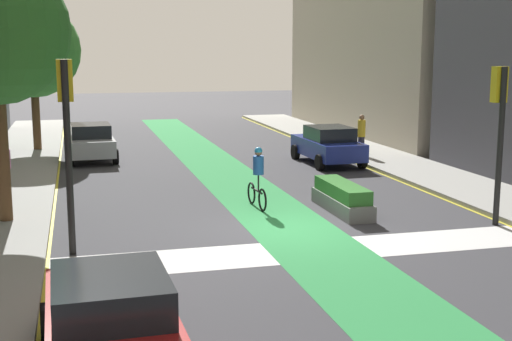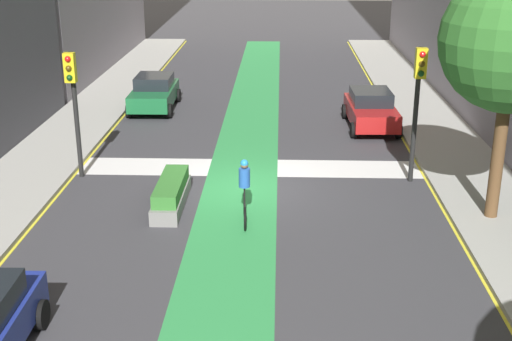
{
  "view_description": "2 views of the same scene",
  "coord_description": "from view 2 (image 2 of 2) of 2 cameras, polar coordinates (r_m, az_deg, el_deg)",
  "views": [
    {
      "loc": [
        -5.2,
        -17.06,
        4.7
      ],
      "look_at": [
        0.09,
        3.36,
        1.01
      ],
      "focal_mm": 48.88,
      "sensor_mm": 36.0,
      "label": 1
    },
    {
      "loc": [
        -1.03,
        20.71,
        8.04
      ],
      "look_at": [
        -0.35,
        1.8,
        1.26
      ],
      "focal_mm": 48.01,
      "sensor_mm": 36.0,
      "label": 2
    }
  ],
  "objects": [
    {
      "name": "median_planter",
      "position": [
        20.85,
        -7.08,
        -1.93
      ],
      "size": [
        0.8,
        3.13,
        0.85
      ],
      "color": "slate",
      "rests_on": "ground_plane"
    },
    {
      "name": "crosswalk_band",
      "position": [
        24.11,
        -0.51,
        0.24
      ],
      "size": [
        12.0,
        1.8,
        0.01
      ],
      "primitive_type": "cube",
      "color": "silver",
      "rests_on": "ground_plane"
    },
    {
      "name": "sidewalk_right",
      "position": [
        23.77,
        -19.11,
        -1.0
      ],
      "size": [
        3.0,
        60.0,
        0.15
      ],
      "primitive_type": "cube",
      "color": "#9E9E99",
      "rests_on": "ground_plane"
    },
    {
      "name": "curb_stripe_left",
      "position": [
        22.77,
        14.53,
        -1.62
      ],
      "size": [
        0.16,
        60.0,
        0.01
      ],
      "primitive_type": "cube",
      "color": "yellow",
      "rests_on": "ground_plane"
    },
    {
      "name": "street_tree_near",
      "position": [
        19.59,
        20.57,
        10.02
      ],
      "size": [
        3.87,
        3.87,
        6.97
      ],
      "color": "brown",
      "rests_on": "sidewalk_left"
    },
    {
      "name": "traffic_signal_near_right",
      "position": [
        23.1,
        -15.01,
        6.39
      ],
      "size": [
        0.35,
        0.52,
        4.25
      ],
      "color": "black",
      "rests_on": "ground_plane"
    },
    {
      "name": "ground_plane",
      "position": [
        22.24,
        -0.74,
        -1.48
      ],
      "size": [
        120.0,
        120.0,
        0.0
      ],
      "primitive_type": "plane",
      "color": "#38383D"
    },
    {
      "name": "car_green_right_near",
      "position": [
        32.1,
        -8.48,
        6.46
      ],
      "size": [
        2.08,
        4.23,
        1.57
      ],
      "color": "#196033",
      "rests_on": "ground_plane"
    },
    {
      "name": "curb_stripe_right",
      "position": [
        23.3,
        -15.64,
        -1.22
      ],
      "size": [
        0.16,
        60.0,
        0.01
      ],
      "primitive_type": "cube",
      "color": "yellow",
      "rests_on": "ground_plane"
    },
    {
      "name": "car_red_left_near",
      "position": [
        29.19,
        9.55,
        5.08
      ],
      "size": [
        2.13,
        4.25,
        1.57
      ],
      "color": "#A51919",
      "rests_on": "ground_plane"
    },
    {
      "name": "traffic_signal_near_left",
      "position": [
        22.45,
        13.36,
        6.55
      ],
      "size": [
        0.35,
        0.52,
        4.48
      ],
      "color": "black",
      "rests_on": "ground_plane"
    },
    {
      "name": "cyclist_in_lane",
      "position": [
        19.44,
        -0.96,
        -1.61
      ],
      "size": [
        0.32,
        1.73,
        1.86
      ],
      "color": "black",
      "rests_on": "ground_plane"
    },
    {
      "name": "bike_lane_paint",
      "position": [
        22.25,
        -1.32,
        -1.46
      ],
      "size": [
        2.4,
        60.0,
        0.01
      ],
      "primitive_type": "cube",
      "color": "#2D8C47",
      "rests_on": "ground_plane"
    },
    {
      "name": "sidewalk_left",
      "position": [
        23.12,
        18.18,
        -1.47
      ],
      "size": [
        3.0,
        60.0,
        0.15
      ],
      "primitive_type": "cube",
      "color": "#9E9E99",
      "rests_on": "ground_plane"
    }
  ]
}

